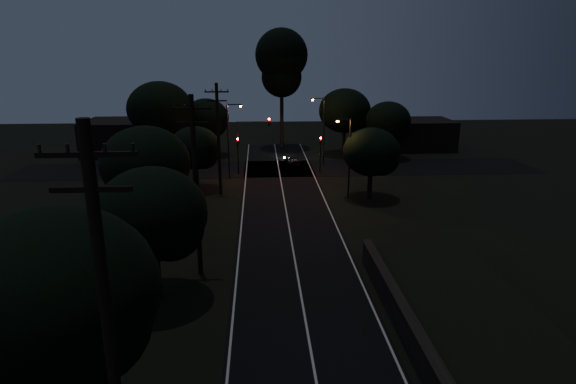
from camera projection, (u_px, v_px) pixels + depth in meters
road_surface at (283, 196)px, 45.77m from camera, size 60.00×70.00×0.03m
retaining_wall at (513, 384)px, 19.15m from camera, size 6.93×26.00×1.60m
utility_pole_near at (111, 349)px, 11.96m from camera, size 2.20×0.30×12.00m
utility_pole_mid at (196, 185)px, 28.37m from camera, size 2.20×0.30×11.00m
utility_pole_far at (219, 138)px, 44.71m from camera, size 2.20×0.30×10.50m
tree_left_a at (61, 299)px, 15.68m from camera, size 6.83×6.83×8.64m
tree_left_b at (156, 217)px, 25.53m from camera, size 5.92×5.92×7.53m
tree_left_c at (148, 166)px, 34.82m from camera, size 6.47×6.47×8.17m
tree_left_d at (197, 149)px, 46.79m from camera, size 4.95×4.95×6.28m
tree_far_nw at (208, 119)px, 61.85m from camera, size 5.84×5.84×7.39m
tree_far_w at (162, 111)px, 57.24m from camera, size 7.71×7.71×9.83m
tree_far_ne at (347, 112)px, 62.66m from camera, size 6.78×6.78×8.57m
tree_far_e at (390, 122)px, 60.36m from camera, size 5.65×5.65×7.17m
tree_right_a at (374, 153)px, 43.86m from camera, size 5.20×5.20×6.61m
tall_pine at (282, 62)px, 65.34m from camera, size 7.13×7.13×16.22m
building_left at (125, 137)px, 63.96m from camera, size 10.00×8.00×4.40m
building_right at (418, 134)px, 67.30m from camera, size 9.00×7.00×4.00m
signal_left at (238, 149)px, 53.18m from camera, size 0.28×0.35×4.10m
signal_right at (320, 148)px, 53.72m from camera, size 0.28×0.35×4.10m
signal_mast at (253, 135)px, 52.86m from camera, size 3.70×0.35×6.25m
streetlight_a at (230, 136)px, 50.73m from camera, size 1.66×0.26×8.00m
streetlight_b at (322, 126)px, 57.08m from camera, size 1.66×0.26×8.00m
streetlight_c at (348, 153)px, 43.80m from camera, size 1.46×0.26×7.50m
car at (293, 160)px, 57.84m from camera, size 2.05×3.62×1.16m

